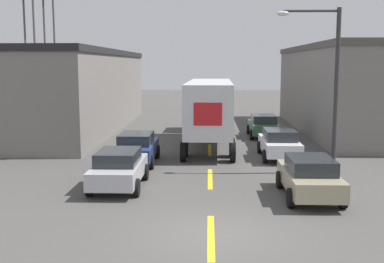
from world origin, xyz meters
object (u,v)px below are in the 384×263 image
(parked_car_left_far, at_px, (137,147))
(parked_car_left_near, at_px, (119,168))
(parked_car_right_near, at_px, (309,176))
(street_lamp, at_px, (328,77))
(parked_car_right_mid, at_px, (279,143))
(parked_car_right_far, at_px, (263,125))
(semi_truck, at_px, (210,106))

(parked_car_left_far, xyz_separation_m, parked_car_left_near, (0.00, -4.77, 0.00))
(parked_car_right_near, relative_size, street_lamp, 0.58)
(parked_car_right_mid, relative_size, parked_car_right_far, 1.00)
(semi_truck, bearing_deg, parked_car_left_near, -106.61)
(parked_car_left_far, relative_size, parked_car_right_far, 1.00)
(semi_truck, xyz_separation_m, parked_car_right_near, (3.62, -12.68, -1.53))
(parked_car_right_mid, height_order, street_lamp, street_lamp)
(parked_car_right_mid, bearing_deg, street_lamp, -64.51)
(parked_car_right_mid, bearing_deg, parked_car_left_near, -138.88)
(parked_car_right_near, xyz_separation_m, parked_car_left_far, (-7.29, 5.98, 0.00))
(semi_truck, bearing_deg, parked_car_left_far, -117.59)
(parked_car_right_mid, distance_m, parked_car_right_near, 7.57)
(parked_car_right_near, xyz_separation_m, street_lamp, (1.59, 4.24, 3.53))
(street_lamp, bearing_deg, parked_car_left_far, 168.87)
(parked_car_right_mid, xyz_separation_m, parked_car_right_far, (0.00, 7.45, 0.00))
(street_lamp, bearing_deg, semi_truck, 121.69)
(parked_car_left_far, height_order, parked_car_right_far, same)
(parked_car_left_near, height_order, street_lamp, street_lamp)
(parked_car_right_near, relative_size, parked_car_left_far, 1.00)
(semi_truck, bearing_deg, parked_car_right_mid, -53.52)
(parked_car_right_far, distance_m, street_lamp, 11.46)
(parked_car_left_near, xyz_separation_m, parked_car_right_far, (7.29, 13.81, 0.00))
(semi_truck, height_order, street_lamp, street_lamp)
(parked_car_right_near, bearing_deg, street_lamp, 69.42)
(parked_car_right_mid, height_order, parked_car_left_near, same)
(semi_truck, distance_m, street_lamp, 10.12)
(parked_car_right_far, xyz_separation_m, street_lamp, (1.59, -10.79, 3.53))
(parked_car_right_far, bearing_deg, parked_car_left_near, -117.81)
(parked_car_right_far, relative_size, street_lamp, 0.58)
(parked_car_right_far, bearing_deg, street_lamp, -81.61)
(semi_truck, relative_size, parked_car_right_mid, 3.35)
(parked_car_right_mid, relative_size, parked_car_left_far, 1.00)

